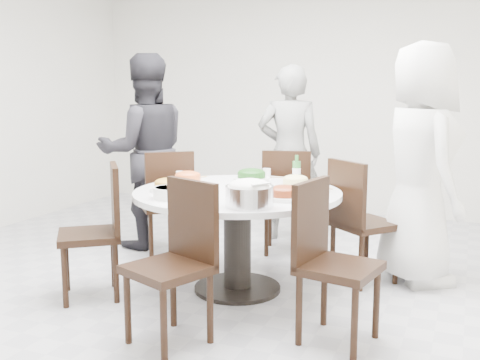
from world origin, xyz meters
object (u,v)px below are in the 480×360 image
at_px(chair_se, 339,264).
at_px(rice_bowl, 249,196).
at_px(diner_left, 145,152).
at_px(chair_s, 168,265).
at_px(chair_ne, 365,221).
at_px(chair_n, 287,201).
at_px(diner_right, 420,164).
at_px(soup_bowl, 171,193).
at_px(diner_middle, 289,153).
at_px(beverage_bottle, 297,169).
at_px(chair_sw, 89,232).
at_px(chair_nw, 166,203).
at_px(dining_table, 237,241).

distance_m(chair_se, rice_bowl, 0.69).
bearing_deg(diner_left, chair_se, 105.61).
relative_size(chair_s, rice_bowl, 3.11).
relative_size(chair_ne, chair_se, 1.00).
height_order(chair_n, diner_right, diner_right).
bearing_deg(soup_bowl, diner_middle, 84.08).
bearing_deg(soup_bowl, beverage_bottle, 57.08).
distance_m(chair_sw, beverage_bottle, 1.63).
height_order(chair_nw, soup_bowl, chair_nw).
distance_m(dining_table, soup_bowl, 0.67).
height_order(chair_n, soup_bowl, chair_n).
bearing_deg(chair_nw, rice_bowl, 97.92).
bearing_deg(chair_ne, beverage_bottle, 47.84).
distance_m(chair_ne, chair_sw, 2.06).
height_order(diner_middle, soup_bowl, diner_middle).
height_order(chair_ne, diner_middle, diner_middle).
relative_size(chair_ne, chair_s, 1.00).
relative_size(chair_n, chair_sw, 1.00).
bearing_deg(chair_sw, diner_middle, 120.42).
height_order(chair_n, chair_se, same).
bearing_deg(diner_left, diner_right, 136.66).
height_order(chair_ne, diner_left, diner_left).
height_order(rice_bowl, beverage_bottle, beverage_bottle).
bearing_deg(chair_ne, chair_n, 6.23).
distance_m(diner_right, soup_bowl, 1.90).
bearing_deg(chair_n, diner_middle, -88.71).
relative_size(chair_sw, diner_middle, 0.56).
bearing_deg(diner_middle, diner_left, 18.59).
relative_size(chair_s, chair_se, 1.00).
xyz_separation_m(dining_table, chair_sw, (-0.92, -0.53, 0.10)).
xyz_separation_m(chair_sw, chair_s, (0.89, -0.44, 0.00)).
relative_size(dining_table, chair_s, 1.58).
relative_size(chair_nw, diner_right, 0.52).
bearing_deg(beverage_bottle, chair_se, -60.97).
bearing_deg(chair_s, beverage_bottle, 99.25).
relative_size(chair_se, diner_right, 0.52).
distance_m(chair_ne, chair_nw, 1.76).
bearing_deg(diner_middle, chair_sw, 53.64).
distance_m(chair_nw, diner_right, 2.17).
relative_size(rice_bowl, beverage_bottle, 1.40).
height_order(dining_table, chair_s, chair_s).
distance_m(rice_bowl, beverage_bottle, 0.97).
xyz_separation_m(chair_ne, chair_se, (0.05, -1.13, 0.00)).
xyz_separation_m(chair_ne, chair_nw, (-1.76, 0.02, 0.00)).
bearing_deg(diner_middle, dining_table, 78.91).
height_order(dining_table, diner_left, diner_left).
height_order(chair_se, soup_bowl, chair_se).
relative_size(diner_middle, rice_bowl, 5.60).
bearing_deg(chair_se, chair_n, 38.18).
relative_size(dining_table, diner_right, 0.82).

